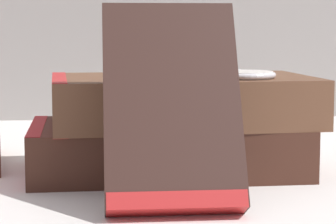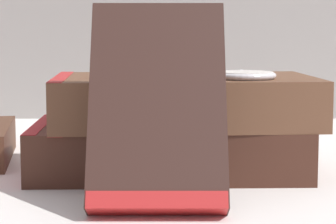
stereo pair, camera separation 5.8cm
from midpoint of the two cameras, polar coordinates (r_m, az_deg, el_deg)
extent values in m
plane|color=silver|center=(0.60, -1.08, -5.45)|extent=(3.00, 3.00, 0.00)
cube|color=#422319|center=(0.63, 2.71, -2.94)|extent=(0.24, 0.14, 0.04)
cube|color=maroon|center=(0.63, -7.63, -2.97)|extent=(0.02, 0.13, 0.04)
cube|color=brown|center=(0.62, 4.08, 0.94)|extent=(0.24, 0.15, 0.04)
cube|color=#B22323|center=(0.62, -5.91, 0.87)|extent=(0.02, 0.13, 0.04)
cube|color=#331E19|center=(0.50, 2.53, 0.53)|extent=(0.10, 0.09, 0.15)
cube|color=#B22323|center=(0.48, 2.67, -7.47)|extent=(0.10, 0.02, 0.02)
cylinder|color=silver|center=(0.59, 9.13, 2.94)|extent=(0.05, 0.05, 0.01)
torus|color=silver|center=(0.59, 9.13, 2.94)|extent=(0.05, 0.05, 0.01)
sphere|color=silver|center=(0.62, 8.76, 3.11)|extent=(0.01, 0.01, 0.01)
camera|label=1|loc=(0.03, -87.22, 0.34)|focal=75.00mm
camera|label=2|loc=(0.03, 92.78, -0.34)|focal=75.00mm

